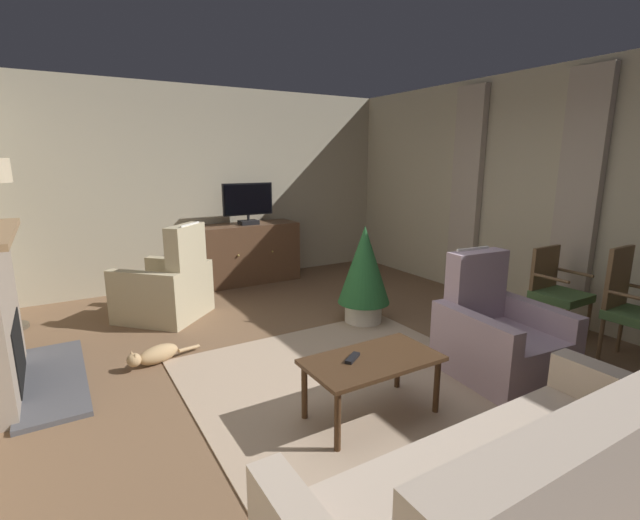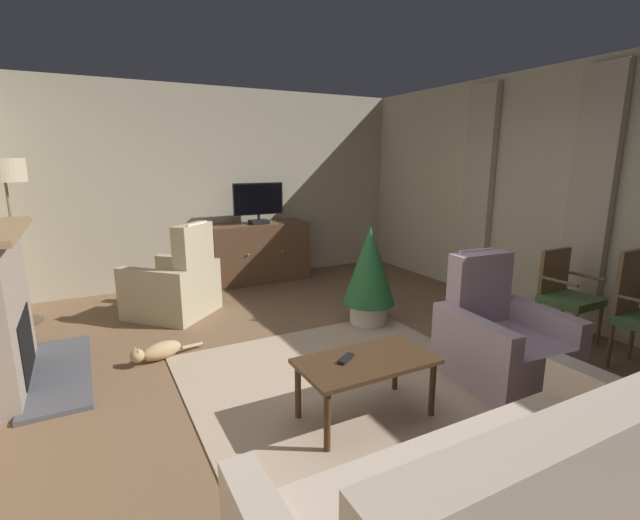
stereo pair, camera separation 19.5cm
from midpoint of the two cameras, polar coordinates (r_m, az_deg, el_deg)
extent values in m
cube|color=brown|center=(4.06, 3.67, -14.09)|extent=(6.30, 7.47, 0.04)
cube|color=#B2A88E|center=(6.85, -11.78, 9.15)|extent=(6.30, 0.10, 2.82)
cube|color=#BBB095|center=(5.73, 29.67, 7.09)|extent=(0.10, 7.47, 2.82)
cube|color=#B2A393|center=(5.44, 32.37, 8.06)|extent=(0.10, 0.44, 2.37)
cube|color=#B2A393|center=(6.32, 20.48, 9.62)|extent=(0.10, 0.44, 2.37)
cube|color=tan|center=(3.92, 3.98, -14.71)|extent=(2.49, 2.16, 0.01)
cube|color=#4C4C51|center=(4.51, -29.33, -12.41)|extent=(0.50, 1.52, 0.04)
cube|color=black|center=(4.42, -32.90, -9.14)|extent=(0.10, 0.74, 0.52)
cube|color=#402A1C|center=(6.88, -6.93, -2.34)|extent=(1.41, 0.48, 0.06)
cube|color=brown|center=(6.78, -7.02, 0.99)|extent=(1.47, 0.54, 0.88)
sphere|color=tan|center=(6.42, -8.31, 0.68)|extent=(0.03, 0.03, 0.03)
sphere|color=tan|center=(6.61, -4.01, 1.14)|extent=(0.03, 0.03, 0.03)
cube|color=black|center=(6.66, -6.98, 4.85)|extent=(0.27, 0.20, 0.06)
cylinder|color=black|center=(6.65, -7.00, 5.45)|extent=(0.04, 0.04, 0.08)
cube|color=black|center=(6.62, -7.06, 7.77)|extent=(0.75, 0.05, 0.46)
cube|color=black|center=(6.59, -6.97, 7.75)|extent=(0.71, 0.01, 0.42)
cube|color=#422B19|center=(3.22, 7.69, -12.72)|extent=(0.96, 0.53, 0.03)
cylinder|color=#422B19|center=(3.71, 11.15, -13.13)|extent=(0.04, 0.04, 0.42)
cylinder|color=#422B19|center=(3.28, -1.06, -16.49)|extent=(0.04, 0.04, 0.42)
cylinder|color=#422B19|center=(3.43, 15.80, -15.67)|extent=(0.04, 0.04, 0.42)
cylinder|color=#422B19|center=(2.96, 2.93, -20.03)|extent=(0.04, 0.04, 0.42)
cube|color=black|center=(3.18, 5.16, -12.46)|extent=(0.17, 0.14, 0.02)
cube|color=#C6B29E|center=(2.02, 33.02, -23.04)|extent=(1.85, 0.20, 0.55)
cube|color=#C6B29E|center=(3.12, 35.90, -18.45)|extent=(0.15, 0.89, 0.65)
cube|color=tan|center=(2.42, 31.89, -20.93)|extent=(0.38, 0.19, 0.36)
cube|color=tan|center=(5.58, -17.45, -4.51)|extent=(1.00, 1.01, 0.43)
cube|color=tan|center=(5.25, -14.82, 0.81)|extent=(0.53, 0.52, 0.68)
cube|color=tan|center=(5.28, -19.70, -4.50)|extent=(0.69, 0.71, 0.63)
cube|color=tan|center=(5.82, -15.55, -2.63)|extent=(0.69, 0.71, 0.63)
cube|color=white|center=(5.17, -14.32, 3.34)|extent=(0.28, 0.27, 0.24)
cube|color=#AD93A3|center=(4.13, 23.76, -11.38)|extent=(0.64, 0.93, 0.40)
cube|color=#AD93A3|center=(4.19, 20.95, -3.33)|extent=(0.58, 0.23, 0.62)
cube|color=#AD93A3|center=(4.34, 27.10, -9.12)|extent=(0.21, 0.89, 0.60)
cube|color=#AD93A3|center=(3.86, 20.25, -11.17)|extent=(0.21, 0.89, 0.60)
cube|color=white|center=(4.19, 20.52, -0.31)|extent=(0.36, 0.05, 0.24)
cube|color=brown|center=(4.82, 35.75, -2.46)|extent=(0.39, 0.05, 0.60)
cylinder|color=brown|center=(4.80, 34.06, -9.09)|extent=(0.04, 0.04, 0.41)
cylinder|color=brown|center=(5.12, 35.93, -8.07)|extent=(0.04, 0.04, 0.41)
cube|color=#4C703D|center=(5.12, 30.36, -4.47)|extent=(0.47, 0.46, 0.08)
cube|color=brown|center=(5.17, 28.74, -1.38)|extent=(0.42, 0.04, 0.48)
cylinder|color=brown|center=(4.93, 30.74, -8.13)|extent=(0.04, 0.04, 0.41)
cylinder|color=brown|center=(5.27, 33.03, -7.14)|extent=(0.04, 0.04, 0.41)
cylinder|color=brown|center=(5.13, 27.00, -6.96)|extent=(0.04, 0.04, 0.41)
cylinder|color=brown|center=(5.45, 29.44, -6.09)|extent=(0.04, 0.04, 0.41)
cylinder|color=brown|center=(5.25, 31.84, -1.77)|extent=(0.04, 0.36, 0.03)
cylinder|color=brown|center=(4.89, 29.35, -2.43)|extent=(0.04, 0.36, 0.03)
cylinder|color=beige|center=(5.11, 7.29, -6.71)|extent=(0.42, 0.42, 0.24)
cone|color=#235B2D|center=(4.95, 7.47, -0.66)|extent=(0.58, 0.58, 0.87)
ellipsoid|color=tan|center=(4.43, -18.36, -10.94)|extent=(0.41, 0.28, 0.16)
sphere|color=tan|center=(4.33, -21.12, -11.38)|extent=(0.12, 0.12, 0.12)
cone|color=tan|center=(4.28, -20.98, -10.82)|extent=(0.04, 0.04, 0.04)
cone|color=tan|center=(4.33, -21.37, -10.54)|extent=(0.04, 0.04, 0.04)
cylinder|color=tan|center=(4.54, -14.82, -10.56)|extent=(0.22, 0.11, 0.06)
cylinder|color=#4C4233|center=(6.03, -32.60, -6.63)|extent=(0.33, 0.33, 0.04)
cylinder|color=olive|center=(5.84, -33.50, 0.54)|extent=(0.03, 0.03, 1.58)
cylinder|color=beige|center=(5.75, -34.63, 9.45)|extent=(0.42, 0.42, 0.25)
camera|label=1|loc=(0.10, -88.54, 0.33)|focal=25.04mm
camera|label=2|loc=(0.10, 91.46, -0.33)|focal=25.04mm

